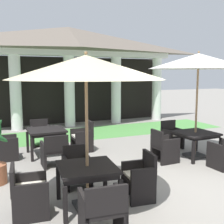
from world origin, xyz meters
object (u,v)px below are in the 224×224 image
object	(u,v)px
patio_table_mid_right	(87,171)
patio_chair_mid_right_north	(77,168)
patio_table_near_foreground	(46,133)
patio_umbrella_mid_right	(86,68)
patio_umbrella_mid_left	(198,62)
patio_chair_mid_left_west	(164,147)
patio_chair_near_foreground_west	(6,145)
patio_chair_mid_right_east	(140,178)
patio_chair_near_foreground_south	(55,151)
patio_chair_mid_right_south	(103,210)
patio_chair_near_foreground_north	(40,134)
patio_chair_near_foreground_east	(83,137)
patio_chair_mid_right_west	(28,192)
patio_chair_mid_left_north	(172,136)
patio_table_mid_left	(195,135)

from	to	relation	value
patio_table_mid_right	patio_chair_mid_right_north	size ratio (longest dim) A/B	1.31
patio_table_near_foreground	patio_umbrella_mid_right	xyz separation A→B (m)	(0.06, -3.50, 1.76)
patio_umbrella_mid_left	patio_chair_mid_left_west	distance (m)	2.48
patio_chair_near_foreground_west	patio_chair_mid_right_east	distance (m)	4.19
patio_chair_near_foreground_south	patio_umbrella_mid_left	distance (m)	4.47
patio_table_near_foreground	patio_chair_mid_right_south	xyz separation A→B (m)	(-0.04, -4.49, -0.24)
patio_chair_near_foreground_south	patio_chair_mid_left_west	size ratio (longest dim) A/B	0.95
patio_chair_near_foreground_north	patio_umbrella_mid_left	bearing A→B (deg)	141.96
patio_chair_near_foreground_east	patio_umbrella_mid_right	bearing A→B (deg)	163.52
patio_chair_mid_right_west	patio_chair_mid_left_west	bearing A→B (deg)	118.12
patio_umbrella_mid_left	patio_chair_mid_left_north	xyz separation A→B (m)	(-0.03, 1.06, -2.25)
patio_chair_mid_left_west	patio_chair_mid_right_south	world-z (taller)	patio_chair_mid_left_west
patio_table_near_foreground	patio_umbrella_mid_left	xyz separation A→B (m)	(3.78, -1.87, 1.99)
patio_chair_mid_left_west	patio_table_mid_right	world-z (taller)	patio_chair_mid_left_west
patio_chair_near_foreground_north	patio_table_mid_right	bearing A→B (deg)	90.79
patio_chair_near_foreground_north	patio_table_mid_left	world-z (taller)	patio_chair_near_foreground_north
patio_chair_near_foreground_west	patio_chair_mid_left_west	xyz separation A→B (m)	(3.82, -1.91, 0.01)
patio_chair_mid_right_east	patio_chair_mid_right_west	world-z (taller)	patio_chair_mid_right_east
patio_table_mid_right	patio_chair_mid_right_north	bearing A→B (deg)	83.99
patio_chair_mid_left_west	patio_chair_mid_right_east	distance (m)	2.38
patio_chair_mid_left_north	patio_chair_mid_left_west	bearing A→B (deg)	44.99
patio_table_near_foreground	patio_chair_mid_right_east	bearing A→B (deg)	-73.73
patio_chair_near_foreground_east	patio_chair_mid_left_west	xyz separation A→B (m)	(1.63, -1.91, -0.01)
patio_table_mid_left	patio_umbrella_mid_right	world-z (taller)	patio_umbrella_mid_right
patio_table_mid_left	patio_chair_mid_right_north	distance (m)	3.68
patio_table_mid_left	patio_chair_mid_right_north	world-z (taller)	patio_chair_mid_right_north
patio_umbrella_mid_left	patio_chair_mid_right_west	distance (m)	5.45
patio_chair_mid_right_south	patio_chair_mid_right_east	xyz separation A→B (m)	(1.10, 0.89, -0.00)
patio_chair_mid_left_west	patio_chair_mid_right_north	size ratio (longest dim) A/B	1.07
patio_chair_near_foreground_south	patio_umbrella_mid_left	world-z (taller)	patio_umbrella_mid_left
patio_chair_mid_left_north	patio_umbrella_mid_right	distance (m)	4.99
patio_chair_mid_right_east	patio_chair_near_foreground_south	bearing A→B (deg)	28.77
patio_table_near_foreground	patio_umbrella_mid_right	size ratio (longest dim) A/B	0.38
patio_chair_near_foreground_north	patio_umbrella_mid_right	bearing A→B (deg)	90.79
patio_table_near_foreground	patio_table_mid_right	bearing A→B (deg)	-89.02
patio_chair_near_foreground_east	patio_umbrella_mid_left	distance (m)	3.96
patio_chair_mid_right_south	patio_chair_mid_right_north	size ratio (longest dim) A/B	1.03
patio_chair_mid_left_north	patio_chair_near_foreground_west	bearing A→B (deg)	-11.29
patio_chair_near_foreground_south	patio_table_mid_right	distance (m)	2.42
patio_chair_near_foreground_south	patio_chair_mid_right_south	size ratio (longest dim) A/B	0.99
patio_table_mid_right	patio_chair_mid_right_east	world-z (taller)	patio_chair_mid_right_east
patio_table_near_foreground	patio_chair_mid_right_east	xyz separation A→B (m)	(1.05, -3.60, -0.24)
patio_chair_mid_right_north	patio_umbrella_mid_right	bearing A→B (deg)	90.00
patio_chair_mid_left_west	patio_chair_near_foreground_east	bearing A→B (deg)	-141.24
patio_table_mid_right	patio_umbrella_mid_right	distance (m)	1.77
patio_chair_near_foreground_south	patio_chair_mid_right_south	world-z (taller)	patio_chair_mid_right_south
patio_chair_mid_right_south	patio_chair_mid_right_west	distance (m)	1.41
patio_chair_near_foreground_south	patio_chair_mid_right_west	xyz separation A→B (m)	(-0.94, -2.30, 0.00)
patio_chair_near_foreground_east	patio_chair_mid_left_west	bearing A→B (deg)	-139.46
patio_chair_near_foreground_north	patio_chair_near_foreground_south	distance (m)	2.19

